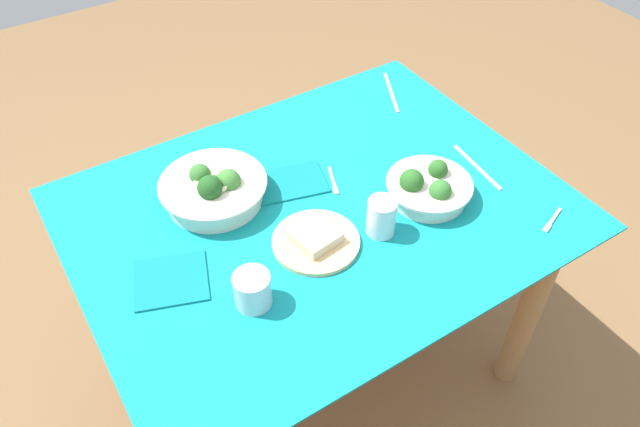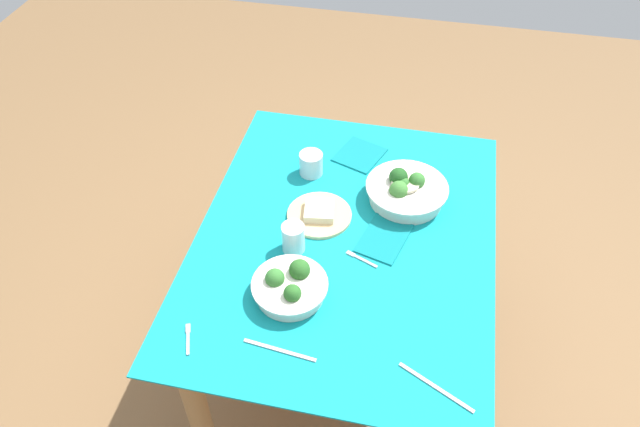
{
  "view_description": "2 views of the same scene",
  "coord_description": "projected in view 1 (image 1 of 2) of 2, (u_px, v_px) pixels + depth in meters",
  "views": [
    {
      "loc": [
        0.6,
        0.95,
        1.82
      ],
      "look_at": [
        0.04,
        0.06,
        0.78
      ],
      "focal_mm": 34.47,
      "sensor_mm": 36.0,
      "label": 1
    },
    {
      "loc": [
        -1.3,
        -0.19,
        2.13
      ],
      "look_at": [
        0.04,
        0.09,
        0.78
      ],
      "focal_mm": 33.74,
      "sensor_mm": 36.0,
      "label": 2
    }
  ],
  "objects": [
    {
      "name": "ground_plane",
      "position": [
        319.0,
        363.0,
        2.08
      ],
      "size": [
        6.0,
        6.0,
        0.0
      ],
      "primitive_type": "plane",
      "color": "brown"
    },
    {
      "name": "dining_table",
      "position": [
        319.0,
        240.0,
        1.65
      ],
      "size": [
        1.22,
        0.94,
        0.73
      ],
      "color": "teal",
      "rests_on": "ground_plane"
    },
    {
      "name": "broccoli_bowl_far",
      "position": [
        428.0,
        188.0,
        1.57
      ],
      "size": [
        0.22,
        0.22,
        0.09
      ],
      "color": "silver",
      "rests_on": "dining_table"
    },
    {
      "name": "broccoli_bowl_near",
      "position": [
        214.0,
        189.0,
        1.56
      ],
      "size": [
        0.27,
        0.27,
        0.11
      ],
      "color": "silver",
      "rests_on": "dining_table"
    },
    {
      "name": "bread_side_plate",
      "position": [
        316.0,
        240.0,
        1.47
      ],
      "size": [
        0.21,
        0.21,
        0.04
      ],
      "color": "#D6B27A",
      "rests_on": "dining_table"
    },
    {
      "name": "water_glass_center",
      "position": [
        252.0,
        290.0,
        1.33
      ],
      "size": [
        0.08,
        0.08,
        0.08
      ],
      "primitive_type": "cylinder",
      "color": "silver",
      "rests_on": "dining_table"
    },
    {
      "name": "water_glass_side",
      "position": [
        381.0,
        217.0,
        1.47
      ],
      "size": [
        0.07,
        0.07,
        0.1
      ],
      "primitive_type": "cylinder",
      "color": "silver",
      "rests_on": "dining_table"
    },
    {
      "name": "fork_by_far_bowl",
      "position": [
        333.0,
        182.0,
        1.63
      ],
      "size": [
        0.05,
        0.1,
        0.0
      ],
      "rotation": [
        0.0,
        0.0,
        1.18
      ],
      "color": "#B7B7BC",
      "rests_on": "dining_table"
    },
    {
      "name": "fork_by_near_bowl",
      "position": [
        552.0,
        221.0,
        1.53
      ],
      "size": [
        0.1,
        0.04,
        0.0
      ],
      "rotation": [
        0.0,
        0.0,
        0.36
      ],
      "color": "#B7B7BC",
      "rests_on": "dining_table"
    },
    {
      "name": "table_knife_left",
      "position": [
        391.0,
        92.0,
        1.94
      ],
      "size": [
        0.11,
        0.2,
        0.0
      ],
      "primitive_type": "cube",
      "rotation": [
        0.0,
        0.0,
        4.25
      ],
      "color": "#B7B7BC",
      "rests_on": "dining_table"
    },
    {
      "name": "table_knife_right",
      "position": [
        477.0,
        167.0,
        1.68
      ],
      "size": [
        0.03,
        0.21,
        0.0
      ],
      "primitive_type": "cube",
      "rotation": [
        0.0,
        0.0,
        4.61
      ],
      "color": "#B7B7BC",
      "rests_on": "dining_table"
    },
    {
      "name": "napkin_folded_upper",
      "position": [
        171.0,
        280.0,
        1.39
      ],
      "size": [
        0.21,
        0.2,
        0.01
      ],
      "primitive_type": "cube",
      "rotation": [
        0.0,
        0.0,
        -0.35
      ],
      "color": "#0F777D",
      "rests_on": "dining_table"
    },
    {
      "name": "napkin_folded_lower",
      "position": [
        289.0,
        183.0,
        1.63
      ],
      "size": [
        0.22,
        0.18,
        0.01
      ],
      "primitive_type": "cube",
      "rotation": [
        0.0,
        0.0,
        -0.27
      ],
      "color": "#0F777D",
      "rests_on": "dining_table"
    }
  ]
}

